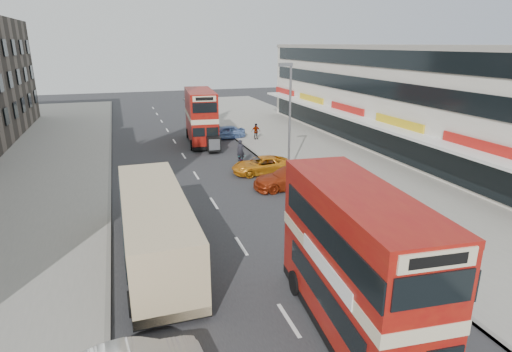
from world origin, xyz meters
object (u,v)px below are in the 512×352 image
object	(u,v)px
coach	(155,224)
car_right_c	(225,132)
pedestrian_far	(256,131)
car_right_a	(291,177)
bus_main	(356,263)
bus_second	(201,117)
cyclist	(241,157)
pedestrian_near	(332,172)
street_lamp	(289,111)
car_right_b	(262,165)

from	to	relation	value
coach	car_right_c	world-z (taller)	coach
pedestrian_far	car_right_a	bearing A→B (deg)	-103.62
bus_main	car_right_c	distance (m)	30.82
coach	pedestrian_far	world-z (taller)	coach
bus_main	bus_second	size ratio (longest dim) A/B	0.99
car_right_c	cyclist	bearing A→B (deg)	-6.91
bus_main	cyclist	xyz separation A→B (m)	(2.08, 20.62, -1.87)
bus_main	pedestrian_near	world-z (taller)	bus_main
pedestrian_far	cyclist	world-z (taller)	cyclist
cyclist	street_lamp	bearing A→B (deg)	-48.73
pedestrian_near	car_right_b	bearing A→B (deg)	-59.71
street_lamp	car_right_a	xyz separation A→B (m)	(-0.92, -2.76, -4.04)
bus_second	pedestrian_far	bearing A→B (deg)	177.68
car_right_b	coach	bearing A→B (deg)	-40.09
pedestrian_near	cyclist	xyz separation A→B (m)	(-4.36, 7.08, -0.39)
bus_second	coach	size ratio (longest dim) A/B	0.86
coach	car_right_b	distance (m)	14.07
bus_main	car_right_c	size ratio (longest dim) A/B	2.21
bus_second	car_right_c	world-z (taller)	bus_second
coach	pedestrian_near	distance (m)	13.79
cyclist	bus_main	bearing A→B (deg)	-91.21
car_right_b	cyclist	world-z (taller)	cyclist
car_right_a	pedestrian_far	xyz separation A→B (m)	(2.31, 14.56, 0.21)
car_right_a	coach	bearing A→B (deg)	-54.52
pedestrian_far	car_right_c	bearing A→B (deg)	144.59
pedestrian_near	street_lamp	bearing A→B (deg)	-70.44
car_right_c	cyclist	world-z (taller)	cyclist
bus_second	car_right_b	distance (m)	11.91
bus_main	coach	xyz separation A→B (m)	(-5.80, 7.21, -0.91)
street_lamp	bus_main	world-z (taller)	street_lamp
bus_second	pedestrian_far	size ratio (longest dim) A/B	5.74
bus_main	cyclist	world-z (taller)	bus_main
street_lamp	bus_main	size ratio (longest dim) A/B	0.90
street_lamp	car_right_b	world-z (taller)	street_lamp
pedestrian_far	cyclist	distance (m)	9.22
cyclist	pedestrian_far	bearing A→B (deg)	68.86
car_right_a	cyclist	world-z (taller)	cyclist
bus_second	car_right_c	size ratio (longest dim) A/B	2.24
street_lamp	car_right_c	xyz separation A→B (m)	(-1.41, 13.47, -4.08)
car_right_b	car_right_c	world-z (taller)	car_right_c
coach	cyclist	xyz separation A→B (m)	(7.88, 13.41, -0.96)
street_lamp	car_right_a	world-z (taller)	street_lamp
coach	pedestrian_far	distance (m)	24.76
bus_main	car_right_b	distance (m)	18.48
car_right_b	pedestrian_far	xyz separation A→B (m)	(3.06, 10.80, 0.31)
bus_second	street_lamp	bearing A→B (deg)	112.93
bus_second	pedestrian_near	distance (m)	17.16
bus_main	pedestrian_far	bearing A→B (deg)	-96.70
car_right_a	pedestrian_near	distance (m)	2.82
car_right_a	pedestrian_far	world-z (taller)	pedestrian_far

